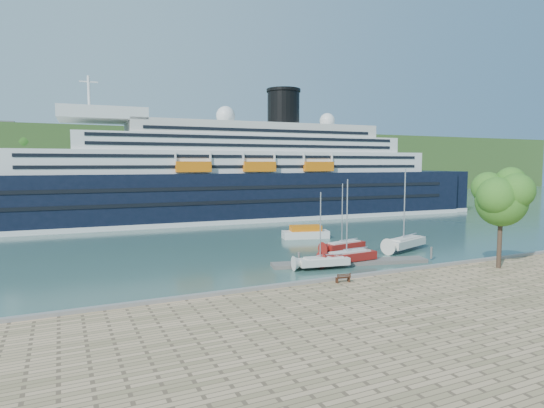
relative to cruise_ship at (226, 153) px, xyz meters
The scene contains 12 objects.
ground 57.52m from the cruise_ship, 93.31° to the right, with size 400.00×400.00×0.00m, color #2D5047.
far_hillside 89.39m from the cruise_ship, 92.07° to the left, with size 400.00×50.00×24.00m, color #365C24.
quay_coping 57.45m from the cruise_ship, 93.30° to the right, with size 220.00×0.50×0.30m, color slate.
cruise_ship is the anchor object (origin of this frame).
park_bench 58.92m from the cruise_ship, 98.79° to the right, with size 1.43×0.59×0.92m, color #432413, non-canonical shape.
promenade_tree 60.00m from the cruise_ship, 81.13° to the right, with size 6.79×6.79×11.25m, color #285E18, non-canonical shape.
floating_pontoon 49.22m from the cruise_ship, 91.47° to the right, with size 18.77×2.29×0.42m, color slate, non-canonical shape.
sailboat_white_near 49.30m from the cruise_ship, 96.37° to the right, with size 6.38×1.77×8.24m, color silver, non-canonical shape.
sailboat_red 48.27m from the cruise_ship, 91.67° to the right, with size 7.39×2.05×9.54m, color maroon, non-canonical shape.
sailboat_white_far 45.43m from the cruise_ship, 76.39° to the right, with size 8.21×2.28×10.60m, color silver, non-canonical shape.
tender_launch 31.59m from the cruise_ship, 83.65° to the right, with size 7.37×2.52×2.04m, color orange, non-canonical shape.
sailboat_extra 42.22m from the cruise_ship, 87.07° to the right, with size 6.79×1.88×8.76m, color maroon, non-canonical shape.
Camera 1 is at (-28.58, -35.20, 11.79)m, focal length 30.00 mm.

